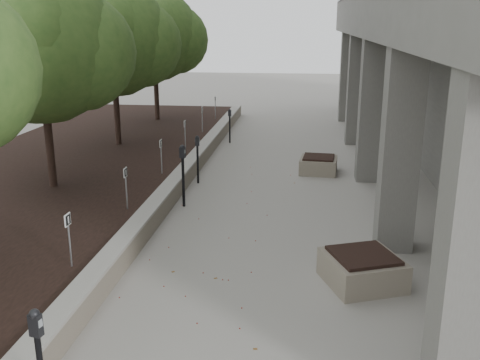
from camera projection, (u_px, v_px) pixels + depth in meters
The scene contains 17 objects.
retaining_wall at pixel (177, 184), 14.57m from camera, with size 0.39×26.00×0.50m, color gray, non-canonical shape.
planting_bed at pixel (46, 181), 15.01m from camera, with size 7.00×26.00×0.40m, color black.
crabapple_tree_3 at pixel (43, 78), 13.16m from camera, with size 4.60×4.00×5.44m, color #32531F, non-canonical shape.
crabapple_tree_4 at pixel (114, 63), 17.92m from camera, with size 4.60×4.00×5.44m, color #32531F, non-canonical shape.
crabapple_tree_5 at pixel (155, 55), 22.69m from camera, with size 4.60×4.00×5.44m, color #32531F, non-canonical shape.
parking_sign_3 at pixel (69, 240), 9.21m from camera, with size 0.04×0.22×0.96m, color black, non-canonical shape.
parking_sign_4 at pixel (126, 189), 12.07m from camera, with size 0.04×0.22×0.96m, color black, non-canonical shape.
parking_sign_5 at pixel (161, 157), 14.93m from camera, with size 0.04×0.22×0.96m, color black, non-canonical shape.
parking_sign_6 at pixel (185, 135), 17.79m from camera, with size 0.04×0.22×0.96m, color black, non-canonical shape.
parking_sign_7 at pixel (202, 119), 20.64m from camera, with size 0.04×0.22×0.96m, color black, non-canonical shape.
parking_sign_8 at pixel (215, 107), 23.50m from camera, with size 0.04×0.22×0.96m, color black, non-canonical shape.
parking_meter_3 at pixel (183, 176), 13.39m from camera, with size 0.16×0.11×1.58m, color black, non-canonical shape.
parking_meter_4 at pixel (198, 160), 15.36m from camera, with size 0.14×0.10×1.39m, color black, non-canonical shape.
parking_meter_5 at pixel (230, 126), 20.54m from camera, with size 0.13×0.09×1.30m, color black, non-canonical shape.
planter_front at pixel (362, 269), 9.52m from camera, with size 1.21×1.21×0.57m, color gray, non-canonical shape.
planter_back at pixel (318, 164), 16.59m from camera, with size 1.09×1.09×0.51m, color gray, non-canonical shape.
berry_scatter at pixel (216, 258), 10.62m from camera, with size 3.30×14.10×0.02m, color maroon, non-canonical shape.
Camera 1 is at (1.56, -4.64, 4.44)m, focal length 40.72 mm.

